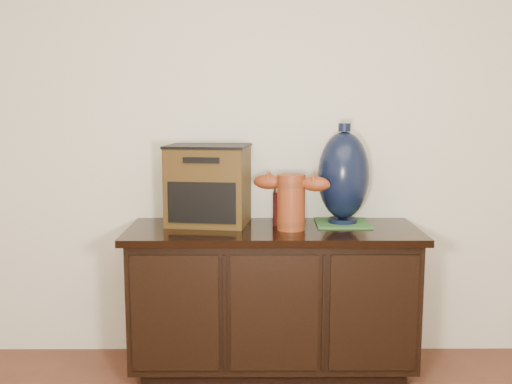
{
  "coord_description": "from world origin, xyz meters",
  "views": [
    {
      "loc": [
        -0.1,
        -0.71,
        1.38
      ],
      "look_at": [
        -0.09,
        2.18,
        0.95
      ],
      "focal_mm": 42.0,
      "sensor_mm": 36.0,
      "label": 1
    }
  ],
  "objects_px": {
    "terracotta_vessel": "(291,199)",
    "spray_can": "(280,206)",
    "tv_radio": "(209,185)",
    "lamp_base": "(343,176)",
    "sideboard": "(273,299)"
  },
  "relations": [
    {
      "from": "terracotta_vessel",
      "to": "tv_radio",
      "type": "height_order",
      "value": "tv_radio"
    },
    {
      "from": "sideboard",
      "to": "terracotta_vessel",
      "type": "height_order",
      "value": "terracotta_vessel"
    },
    {
      "from": "terracotta_vessel",
      "to": "tv_radio",
      "type": "relative_size",
      "value": 0.86
    },
    {
      "from": "lamp_base",
      "to": "terracotta_vessel",
      "type": "bearing_deg",
      "value": -153.05
    },
    {
      "from": "tv_radio",
      "to": "spray_can",
      "type": "distance_m",
      "value": 0.38
    },
    {
      "from": "terracotta_vessel",
      "to": "tv_radio",
      "type": "bearing_deg",
      "value": 178.06
    },
    {
      "from": "lamp_base",
      "to": "sideboard",
      "type": "bearing_deg",
      "value": -163.74
    },
    {
      "from": "sideboard",
      "to": "tv_radio",
      "type": "height_order",
      "value": "tv_radio"
    },
    {
      "from": "tv_radio",
      "to": "lamp_base",
      "type": "relative_size",
      "value": 0.88
    },
    {
      "from": "sideboard",
      "to": "spray_can",
      "type": "distance_m",
      "value": 0.47
    },
    {
      "from": "sideboard",
      "to": "tv_radio",
      "type": "relative_size",
      "value": 3.24
    },
    {
      "from": "terracotta_vessel",
      "to": "spray_can",
      "type": "relative_size",
      "value": 1.93
    },
    {
      "from": "terracotta_vessel",
      "to": "spray_can",
      "type": "bearing_deg",
      "value": 132.44
    },
    {
      "from": "terracotta_vessel",
      "to": "spray_can",
      "type": "height_order",
      "value": "terracotta_vessel"
    },
    {
      "from": "tv_radio",
      "to": "sideboard",
      "type": "bearing_deg",
      "value": -11.41
    }
  ]
}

